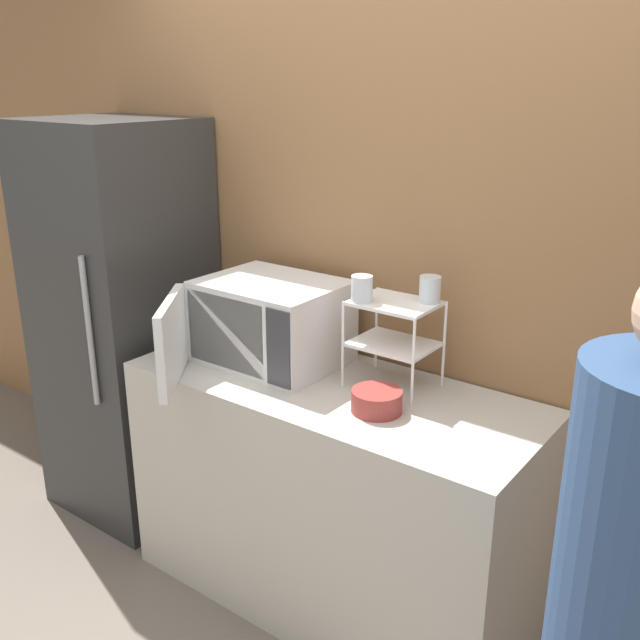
% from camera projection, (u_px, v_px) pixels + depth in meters
% --- Properties ---
extents(ground_plane, '(12.00, 12.00, 0.00)m').
position_uv_depth(ground_plane, '(280.00, 640.00, 2.62)').
color(ground_plane, '#6B6056').
extents(wall_back, '(8.00, 0.06, 2.60)m').
position_uv_depth(wall_back, '(386.00, 261.00, 2.70)').
color(wall_back, olive).
rests_on(wall_back, ground_plane).
extents(counter, '(1.54, 0.63, 0.91)m').
position_uv_depth(counter, '(331.00, 495.00, 2.71)').
color(counter, '#B7B2A8').
rests_on(counter, ground_plane).
extents(microwave, '(0.55, 0.75, 0.32)m').
position_uv_depth(microwave, '(267.00, 323.00, 2.72)').
color(microwave, silver).
rests_on(microwave, counter).
extents(dish_rack, '(0.29, 0.23, 0.32)m').
position_uv_depth(dish_rack, '(394.00, 325.00, 2.49)').
color(dish_rack, white).
rests_on(dish_rack, counter).
extents(glass_front_left, '(0.08, 0.08, 0.09)m').
position_uv_depth(glass_front_left, '(362.00, 289.00, 2.45)').
color(glass_front_left, silver).
rests_on(glass_front_left, dish_rack).
extents(glass_back_right, '(0.08, 0.08, 0.09)m').
position_uv_depth(glass_back_right, '(430.00, 289.00, 2.44)').
color(glass_back_right, silver).
rests_on(glass_back_right, dish_rack).
extents(bowl, '(0.17, 0.17, 0.08)m').
position_uv_depth(bowl, '(377.00, 401.00, 2.35)').
color(bowl, maroon).
rests_on(bowl, counter).
extents(refrigerator, '(0.66, 0.64, 1.80)m').
position_uv_depth(refrigerator, '(124.00, 323.00, 3.24)').
color(refrigerator, '#2D2D2D').
rests_on(refrigerator, ground_plane).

